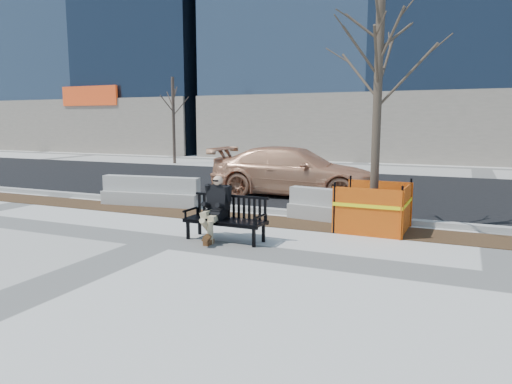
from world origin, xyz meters
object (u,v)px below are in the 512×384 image
(jersey_barrier_right, at_px, (342,222))
(bench, at_px, (225,240))
(jersey_barrier_left, at_px, (151,205))
(seated_man, at_px, (216,239))
(tree_fence, at_px, (373,230))
(sedan, at_px, (294,195))

(jersey_barrier_right, bearing_deg, bench, -114.04)
(bench, distance_m, jersey_barrier_left, 4.60)
(seated_man, relative_size, tree_fence, 0.23)
(bench, bearing_deg, jersey_barrier_right, 58.31)
(tree_fence, bearing_deg, seated_man, -142.83)
(seated_man, xyz_separation_m, sedan, (-0.44, 5.95, 0.00))
(bench, distance_m, jersey_barrier_right, 3.13)
(tree_fence, relative_size, jersey_barrier_left, 1.88)
(bench, height_order, jersey_barrier_right, bench)
(sedan, bearing_deg, tree_fence, -143.44)
(sedan, height_order, jersey_barrier_right, sedan)
(jersey_barrier_right, bearing_deg, sedan, 134.34)
(sedan, bearing_deg, seated_man, -178.52)
(bench, xyz_separation_m, jersey_barrier_right, (1.72, 2.62, 0.00))
(seated_man, relative_size, sedan, 0.24)
(bench, xyz_separation_m, sedan, (-0.67, 6.00, 0.00))
(seated_man, height_order, sedan, sedan)
(sedan, relative_size, jersey_barrier_right, 1.99)
(jersey_barrier_right, bearing_deg, seated_man, -117.95)
(seated_man, distance_m, sedan, 5.97)
(sedan, relative_size, jersey_barrier_left, 1.84)
(seated_man, height_order, jersey_barrier_right, seated_man)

